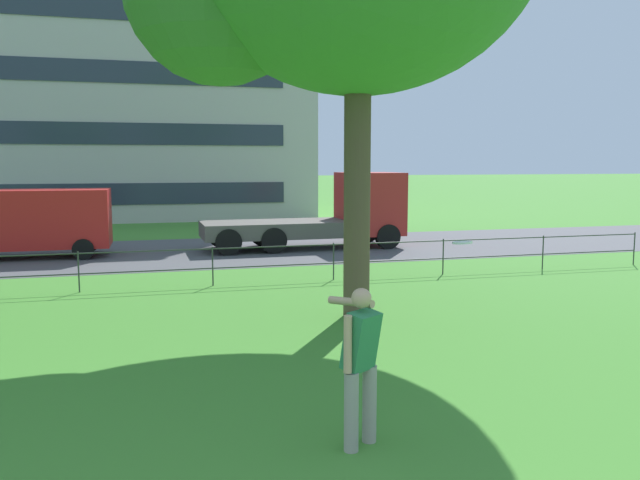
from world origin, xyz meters
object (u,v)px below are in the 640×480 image
frisbee (462,242)px  flatbed_truck_right (332,214)px  panel_van_left (31,219)px  apartment_building_background (90,83)px  person_thrower (360,361)px

frisbee → flatbed_truck_right: 14.97m
frisbee → panel_van_left: 16.75m
panel_van_left → flatbed_truck_right: bearing=-0.2°
frisbee → flatbed_truck_right: bearing=80.5°
apartment_building_background → frisbee: bearing=-77.6°
person_thrower → flatbed_truck_right: bearing=74.8°
person_thrower → flatbed_truck_right: 16.70m
frisbee → apartment_building_background: apartment_building_background is taller
frisbee → apartment_building_background: bearing=102.4°
person_thrower → frisbee: (1.92, 1.38, 1.08)m
frisbee → panel_van_left: bearing=117.9°
flatbed_truck_right → panel_van_left: bearing=179.8°
panel_van_left → apartment_building_background: (0.62, 18.17, 6.56)m
person_thrower → flatbed_truck_right: flatbed_truck_right is taller
person_thrower → frisbee: 2.60m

